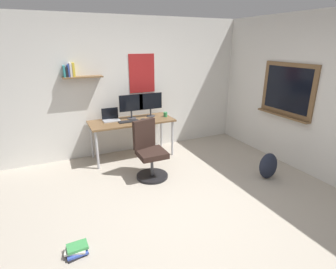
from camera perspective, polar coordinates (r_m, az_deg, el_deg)
name	(u,v)px	position (r m, az deg, el deg)	size (l,w,h in m)	color
ground_plane	(186,212)	(3.65, 3.85, -16.31)	(5.20, 5.20, 0.00)	#ADA393
wall_back	(127,87)	(5.31, -8.79, 10.14)	(5.00, 0.30, 2.60)	silver
wall_right	(327,99)	(4.77, 31.03, 6.60)	(0.22, 5.00, 2.60)	silver
desk	(132,124)	(5.05, -7.83, 2.31)	(1.57, 0.66, 0.74)	brown
office_chair	(149,153)	(4.34, -4.02, -4.09)	(0.52, 0.54, 0.95)	black
laptop	(111,118)	(5.08, -12.23, 3.58)	(0.31, 0.21, 0.23)	#ADAFB5
monitor_primary	(131,105)	(5.07, -7.94, 6.34)	(0.46, 0.17, 0.46)	#38383D
monitor_secondary	(151,103)	(5.20, -3.78, 6.79)	(0.46, 0.17, 0.46)	#38383D
keyboard	(129,121)	(4.93, -8.45, 2.81)	(0.37, 0.13, 0.02)	black
computer_mouse	(143,119)	(5.01, -5.39, 3.29)	(0.10, 0.06, 0.03)	#262628
coffee_mug	(165,114)	(5.22, -0.57, 4.36)	(0.08, 0.08, 0.09)	#338C4C
backpack	(268,166)	(4.64, 20.81, -6.34)	(0.32, 0.22, 0.44)	#1E2333
book_stack_on_floor	(77,250)	(3.19, -19.10, -22.53)	(0.25, 0.21, 0.10)	black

